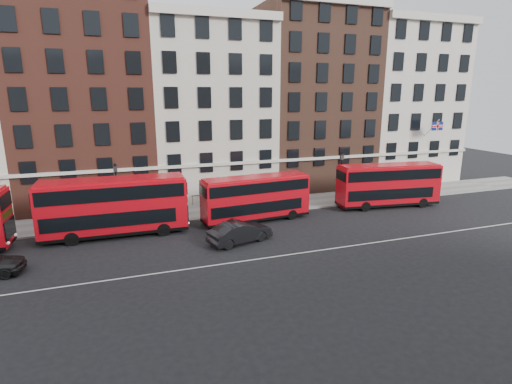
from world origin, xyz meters
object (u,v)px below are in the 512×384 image
object	(u,v)px
bus_b	(114,206)
bus_c	(256,197)
bus_d	(388,184)
traffic_light	(439,174)
car_front	(240,232)

from	to	relation	value
bus_b	bus_c	distance (m)	11.96
bus_c	bus_d	xyz separation A→B (m)	(14.14, 0.01, 0.13)
bus_c	traffic_light	world-z (taller)	bus_c
bus_d	car_front	bearing A→B (deg)	-157.71
car_front	traffic_light	bearing A→B (deg)	-92.14
car_front	bus_b	bearing A→B (deg)	45.78
bus_b	traffic_light	bearing A→B (deg)	4.22
bus_d	traffic_light	bearing A→B (deg)	19.79
bus_d	bus_b	bearing A→B (deg)	-173.13
bus_d	car_front	distance (m)	17.75
bus_b	bus_d	bearing A→B (deg)	1.06
bus_c	traffic_light	bearing A→B (deg)	-0.29
bus_c	car_front	size ratio (longest dim) A/B	1.96
bus_c	car_front	world-z (taller)	bus_c
bus_d	traffic_light	xyz separation A→B (m)	(8.28, 1.90, 0.11)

